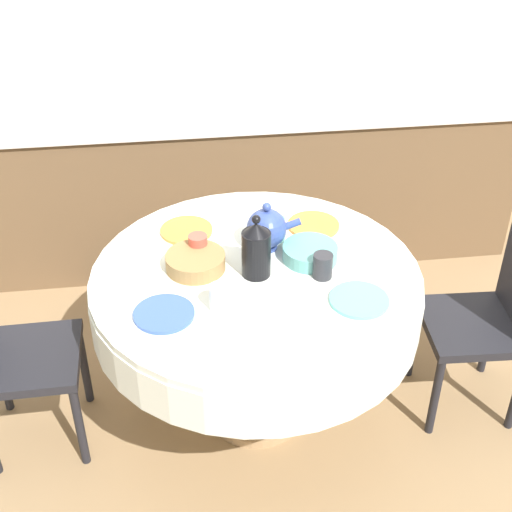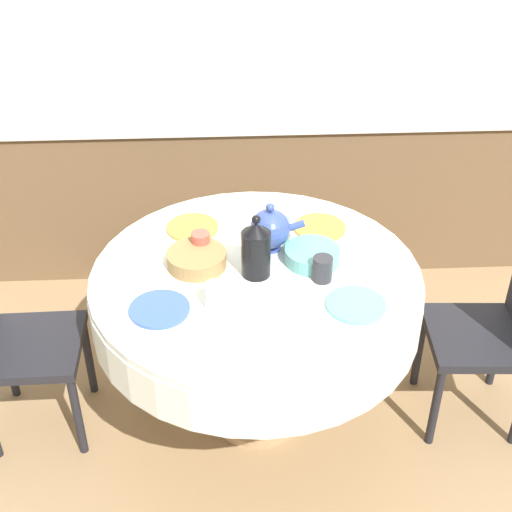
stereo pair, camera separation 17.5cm
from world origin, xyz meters
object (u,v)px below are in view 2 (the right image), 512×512
(chair_left, at_px, (501,320))
(chair_right, at_px, (7,330))
(coffee_carafe, at_px, (255,250))
(teapot, at_px, (270,229))

(chair_left, height_order, chair_right, same)
(chair_left, distance_m, coffee_carafe, 1.06)
(chair_left, height_order, coffee_carafe, coffee_carafe)
(chair_left, relative_size, teapot, 4.28)
(chair_right, bearing_deg, chair_left, 88.00)
(coffee_carafe, bearing_deg, chair_left, -2.69)
(chair_right, relative_size, coffee_carafe, 3.64)
(chair_right, height_order, coffee_carafe, coffee_carafe)
(coffee_carafe, distance_m, teapot, 0.19)
(chair_left, bearing_deg, teapot, 79.55)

